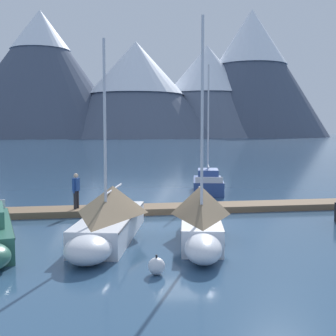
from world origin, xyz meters
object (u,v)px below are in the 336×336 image
sailboat_mid_dock_starboard (201,216)px  sailboat_far_berth (208,182)px  sailboat_mid_dock_port (110,215)px  person_on_dock (76,189)px  mooring_buoy_channel_marker (157,266)px

sailboat_mid_dock_starboard → sailboat_far_berth: size_ratio=0.96×
sailboat_far_berth → sailboat_mid_dock_port: bearing=-116.7°
person_on_dock → mooring_buoy_channel_marker: (3.05, -9.27, -1.02)m
sailboat_mid_dock_port → mooring_buoy_channel_marker: bearing=-72.6°
sailboat_far_berth → mooring_buoy_channel_marker: size_ratio=14.49×
sailboat_mid_dock_starboard → person_on_dock: bearing=131.5°
mooring_buoy_channel_marker → sailboat_far_berth: bearing=73.9°
sailboat_far_berth → mooring_buoy_channel_marker: sailboat_far_berth is taller
person_on_dock → mooring_buoy_channel_marker: person_on_dock is taller
sailboat_mid_dock_starboard → mooring_buoy_channel_marker: 4.18m
sailboat_mid_dock_port → sailboat_far_berth: (6.16, 12.28, -0.31)m
sailboat_far_berth → sailboat_mid_dock_starboard: bearing=-102.4°
mooring_buoy_channel_marker → sailboat_mid_dock_port: bearing=107.4°
person_on_dock → mooring_buoy_channel_marker: 9.81m
sailboat_mid_dock_port → sailboat_far_berth: 13.74m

